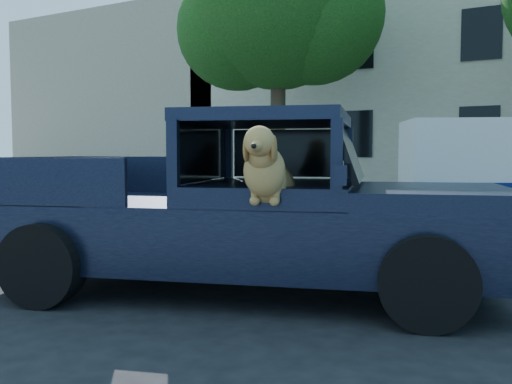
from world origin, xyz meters
The scene contains 7 objects.
ground centered at (0.00, 0.00, 0.00)m, with size 120.00×120.00×0.00m, color black.
far_sidewalk centered at (0.00, 9.20, 0.07)m, with size 60.00×4.00×0.15m, color gray.
lane_stripes centered at (2.00, 3.40, 0.01)m, with size 21.60×0.14×0.01m, color silver, non-canonical shape.
street_tree_left centered at (-3.97, 9.62, 5.71)m, with size 6.00×5.20×8.60m.
building_left centered at (-15.00, 16.50, 4.00)m, with size 12.00×6.00×8.00m, color tan.
pickup_truck centered at (0.42, 0.11, 0.68)m, with size 5.98×3.75×2.00m.
mail_truck centered at (2.53, 6.51, 0.96)m, with size 4.38×3.31×2.19m.
Camera 1 is at (3.75, -5.34, 1.57)m, focal length 40.00 mm.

